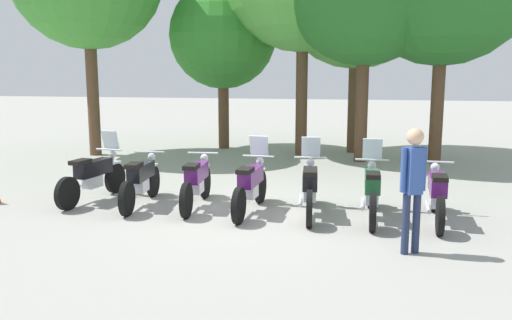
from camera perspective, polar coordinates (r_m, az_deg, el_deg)
name	(u,v)px	position (r m, az deg, el deg)	size (l,w,h in m)	color
ground_plane	(251,212)	(10.05, -0.55, -5.53)	(80.00, 80.00, 0.00)	#9E9B93
motorcycle_0	(94,175)	(11.29, -16.96, -1.58)	(0.69, 2.18, 1.37)	black
motorcycle_1	(141,180)	(10.66, -12.19, -2.09)	(0.62, 2.19, 0.99)	black
motorcycle_2	(196,181)	(10.37, -6.38, -2.27)	(0.62, 2.19, 0.99)	black
motorcycle_3	(251,185)	(9.93, -0.56, -2.65)	(0.62, 2.19, 1.37)	black
motorcycle_4	(310,187)	(9.80, 5.78, -2.87)	(0.62, 2.19, 1.37)	black
motorcycle_5	(372,190)	(9.72, 12.27, -3.13)	(0.62, 2.19, 1.37)	black
motorcycle_6	(437,194)	(9.79, 18.76, -3.42)	(0.62, 2.19, 0.99)	black
person_0	(413,180)	(7.87, 16.44, -2.06)	(0.39, 0.32, 1.82)	#232D4C
tree_1	(223,35)	(18.12, -3.56, 13.14)	(3.55, 3.55, 5.55)	brown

